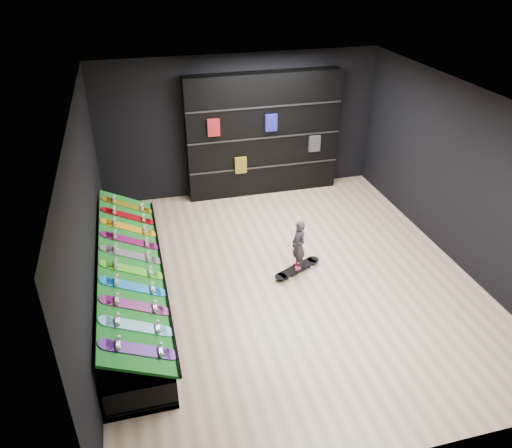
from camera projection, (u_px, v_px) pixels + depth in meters
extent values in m
cube|color=#D6B590|center=(288.00, 277.00, 8.42)|extent=(6.00, 7.00, 0.01)
cube|color=white|center=(294.00, 102.00, 6.92)|extent=(6.00, 7.00, 0.01)
cube|color=black|center=(240.00, 126.00, 10.61)|extent=(6.00, 0.02, 3.00)
cube|color=black|center=(405.00, 360.00, 4.74)|extent=(6.00, 0.02, 3.00)
cube|color=black|center=(88.00, 222.00, 7.02)|extent=(0.02, 7.00, 3.00)
cube|color=black|center=(461.00, 178.00, 8.33)|extent=(0.02, 7.00, 3.00)
cube|color=#0E5D16|center=(131.00, 264.00, 7.52)|extent=(0.92, 4.50, 0.46)
cube|color=black|center=(263.00, 135.00, 10.65)|extent=(3.30, 0.39, 2.64)
imported|color=black|center=(298.00, 254.00, 8.38)|extent=(0.17, 0.22, 0.53)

